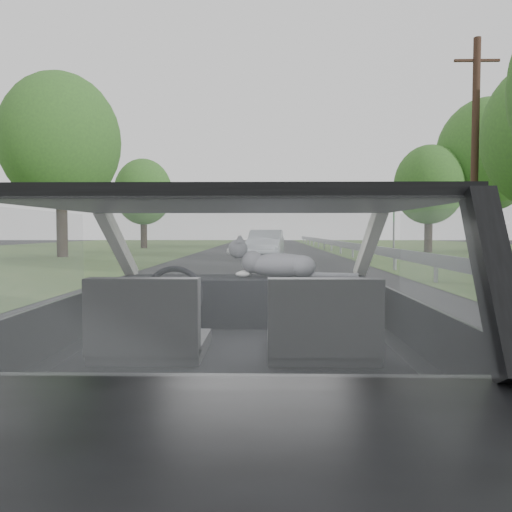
{
  "coord_description": "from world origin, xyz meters",
  "views": [
    {
      "loc": [
        0.14,
        -2.57,
        1.3
      ],
      "look_at": [
        0.08,
        0.58,
        1.14
      ],
      "focal_mm": 35.0,
      "sensor_mm": 36.0,
      "label": 1
    }
  ],
  "objects_px": {
    "cat": "(280,264)",
    "other_car": "(266,245)",
    "highway_sign": "(394,234)",
    "utility_pole": "(475,152)",
    "subject_car": "(238,341)"
  },
  "relations": [
    {
      "from": "utility_pole",
      "to": "cat",
      "type": "bearing_deg",
      "value": -115.82
    },
    {
      "from": "cat",
      "to": "highway_sign",
      "type": "relative_size",
      "value": 0.26
    },
    {
      "from": "highway_sign",
      "to": "utility_pole",
      "type": "height_order",
      "value": "utility_pole"
    },
    {
      "from": "subject_car",
      "to": "utility_pole",
      "type": "height_order",
      "value": "utility_pole"
    },
    {
      "from": "other_car",
      "to": "highway_sign",
      "type": "distance_m",
      "value": 7.03
    },
    {
      "from": "highway_sign",
      "to": "utility_pole",
      "type": "bearing_deg",
      "value": -53.71
    },
    {
      "from": "cat",
      "to": "other_car",
      "type": "bearing_deg",
      "value": 98.7
    },
    {
      "from": "other_car",
      "to": "highway_sign",
      "type": "bearing_deg",
      "value": 27.76
    },
    {
      "from": "other_car",
      "to": "utility_pole",
      "type": "xyz_separation_m",
      "value": [
        8.38,
        -2.36,
        3.8
      ]
    },
    {
      "from": "subject_car",
      "to": "cat",
      "type": "relative_size",
      "value": 6.67
    },
    {
      "from": "other_car",
      "to": "cat",
      "type": "bearing_deg",
      "value": -84.55
    },
    {
      "from": "subject_car",
      "to": "other_car",
      "type": "distance_m",
      "value": 20.08
    },
    {
      "from": "cat",
      "to": "utility_pole",
      "type": "distance_m",
      "value": 19.31
    },
    {
      "from": "subject_car",
      "to": "other_car",
      "type": "relative_size",
      "value": 0.97
    },
    {
      "from": "cat",
      "to": "utility_pole",
      "type": "xyz_separation_m",
      "value": [
        8.28,
        17.11,
        3.39
      ]
    }
  ]
}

